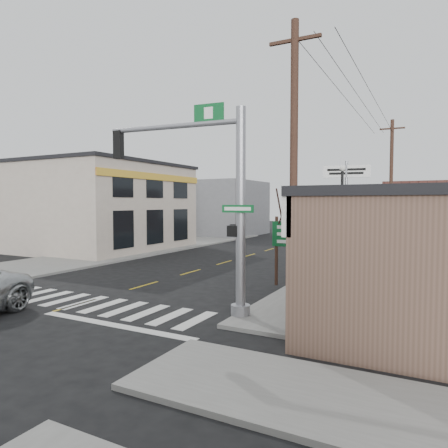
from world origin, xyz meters
The scene contains 19 objects.
ground centered at (0.00, 0.00, 0.00)m, with size 140.00×140.00×0.00m, color black.
sidewalk_right centered at (9.00, 13.00, 0.07)m, with size 6.00×38.00×0.13m, color slate.
sidewalk_left centered at (-9.00, 13.00, 0.07)m, with size 6.00×38.00×0.13m, color slate.
center_line centered at (0.00, 8.00, 0.01)m, with size 0.12×56.00×0.01m, color gold.
crosswalk centered at (0.00, 0.40, 0.01)m, with size 11.00×2.20×0.01m, color silver.
left_building centered at (-13.00, 14.00, 3.40)m, with size 12.00×12.00×6.80m, color #BAAB9B.
bldg_distant_right centered at (12.00, 30.00, 2.80)m, with size 8.00×10.00×5.60m, color #532D26.
bldg_distant_left centered at (-11.00, 32.00, 3.20)m, with size 9.00×10.00×6.40m, color slate.
traffic_signal_pole centered at (5.37, 1.24, 4.26)m, with size 5.49×0.40×6.95m.
guide_sign centered at (6.30, 6.29, 2.10)m, with size 1.76×0.14×3.08m.
fire_hydrant centered at (7.95, 5.22, 0.55)m, with size 0.25×0.25×0.78m.
ped_crossing_sign centered at (6.70, 7.87, 1.85)m, with size 0.97×0.07×2.49m.
lamp_post centered at (7.53, 11.14, 3.40)m, with size 0.73×0.57×5.63m.
dance_center_sign centered at (6.56, 17.16, 5.04)m, with size 3.05×0.19×6.49m.
bare_tree centered at (7.50, 3.28, 3.97)m, with size 2.44×2.44×4.89m.
shrub_front centered at (8.41, 4.97, 0.68)m, with size 1.46×1.46×1.09m, color #153619.
shrub_back centered at (8.32, 7.29, 0.50)m, with size 1.00×1.00×0.75m, color #183216.
utility_pole_near centered at (7.96, 1.26, 4.80)m, with size 1.59×0.24×9.12m.
utility_pole_far centered at (9.10, 20.04, 5.01)m, with size 1.66×0.25×9.52m.
Camera 1 is at (11.69, -10.46, 3.80)m, focal length 32.00 mm.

